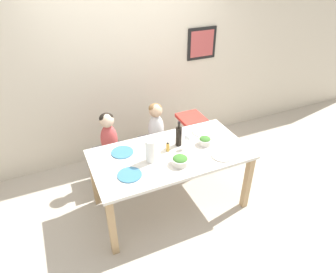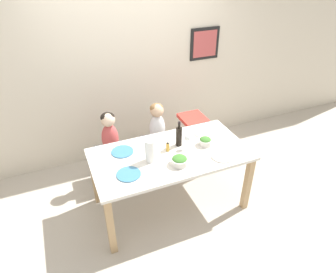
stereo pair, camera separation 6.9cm
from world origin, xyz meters
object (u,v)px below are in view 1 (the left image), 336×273
(salad_bowl_large, at_px, (180,160))
(dinner_plate_back_left, at_px, (122,152))
(chair_far_left, at_px, (111,157))
(paper_towel_roll, at_px, (151,151))
(chair_far_center, at_px, (156,146))
(person_child_left, at_px, (108,132))
(wine_bottle, at_px, (179,136))
(wine_glass_near, at_px, (187,138))
(chair_right_highchair, at_px, (191,126))
(dinner_plate_back_right, at_px, (203,132))
(salad_bowl_small, at_px, (205,141))
(person_child_center, at_px, (156,122))
(dinner_plate_front_left, at_px, (130,175))
(dinner_plate_front_right, at_px, (222,155))

(salad_bowl_large, height_order, dinner_plate_back_left, salad_bowl_large)
(chair_far_left, distance_m, paper_towel_roll, 0.96)
(chair_far_center, distance_m, person_child_left, 0.74)
(wine_bottle, distance_m, dinner_plate_back_left, 0.66)
(paper_towel_roll, xyz_separation_m, wine_glass_near, (0.46, 0.06, 0.00))
(chair_far_center, bearing_deg, chair_far_left, 180.00)
(chair_right_highchair, relative_size, dinner_plate_back_right, 2.91)
(paper_towel_roll, relative_size, salad_bowl_large, 1.39)
(chair_far_left, xyz_separation_m, chair_right_highchair, (1.17, 0.00, 0.18))
(chair_far_center, relative_size, dinner_plate_back_left, 1.85)
(paper_towel_roll, xyz_separation_m, salad_bowl_large, (0.26, -0.18, -0.08))
(wine_bottle, height_order, dinner_plate_back_left, wine_bottle)
(dinner_plate_back_right, bearing_deg, wine_glass_near, -146.28)
(wine_bottle, bearing_deg, wine_glass_near, -57.34)
(dinner_plate_back_right, bearing_deg, chair_right_highchair, 77.37)
(wine_bottle, bearing_deg, salad_bowl_small, -22.17)
(person_child_center, bearing_deg, dinner_plate_back_right, -49.42)
(person_child_left, bearing_deg, paper_towel_roll, -70.87)
(chair_right_highchair, xyz_separation_m, wine_glass_near, (-0.44, -0.71, 0.34))
(wine_bottle, distance_m, salad_bowl_large, 0.37)
(chair_far_center, relative_size, dinner_plate_back_right, 1.85)
(salad_bowl_small, height_order, dinner_plate_front_left, salad_bowl_small)
(paper_towel_roll, distance_m, salad_bowl_large, 0.33)
(chair_right_highchair, bearing_deg, person_child_left, 179.93)
(chair_far_center, height_order, paper_towel_roll, paper_towel_roll)
(chair_far_left, xyz_separation_m, paper_towel_roll, (0.27, -0.77, 0.51))
(dinner_plate_back_right, distance_m, dinner_plate_front_right, 0.52)
(salad_bowl_small, distance_m, dinner_plate_front_right, 0.28)
(person_child_left, relative_size, person_child_center, 1.00)
(paper_towel_roll, height_order, salad_bowl_small, paper_towel_roll)
(dinner_plate_back_left, bearing_deg, salad_bowl_small, -14.03)
(chair_far_center, xyz_separation_m, salad_bowl_large, (-0.11, -0.95, 0.43))
(chair_far_center, height_order, chair_right_highchair, chair_right_highchair)
(paper_towel_roll, height_order, wine_glass_near, paper_towel_roll)
(chair_far_center, bearing_deg, salad_bowl_large, -96.73)
(dinner_plate_front_left, relative_size, dinner_plate_front_right, 1.00)
(dinner_plate_back_right, bearing_deg, chair_far_left, 155.12)
(chair_right_highchair, height_order, person_child_center, person_child_center)
(wine_bottle, relative_size, wine_glass_near, 1.69)
(person_child_left, xyz_separation_m, salad_bowl_small, (0.95, -0.73, 0.05))
(wine_glass_near, xyz_separation_m, dinner_plate_back_left, (-0.70, 0.21, -0.12))
(person_child_left, relative_size, dinner_plate_back_left, 2.27)
(person_child_left, xyz_separation_m, paper_towel_roll, (0.27, -0.77, 0.14))
(person_child_center, relative_size, dinner_plate_back_left, 2.27)
(person_child_left, distance_m, salad_bowl_small, 1.20)
(chair_right_highchair, relative_size, dinner_plate_back_left, 2.91)
(person_child_center, bearing_deg, chair_far_left, -179.86)
(wine_glass_near, distance_m, dinner_plate_front_left, 0.78)
(dinner_plate_back_right, bearing_deg, dinner_plate_back_left, -179.53)
(chair_far_center, xyz_separation_m, chair_right_highchair, (0.53, 0.00, 0.18))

